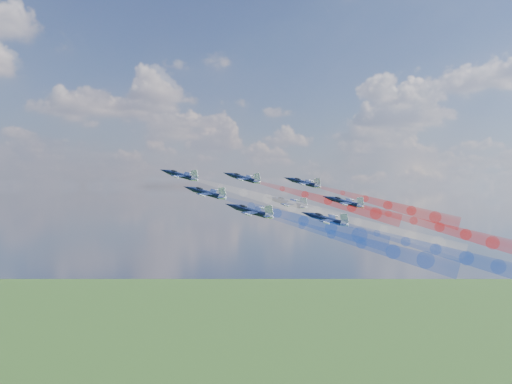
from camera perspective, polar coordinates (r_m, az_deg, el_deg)
jet_lead at (r=163.78m, az=-6.80°, el=1.51°), size 14.15×14.78×6.88m
trail_lead at (r=155.41m, az=1.01°, el=-0.65°), size 25.72×32.43×13.62m
jet_inner_left at (r=148.06m, az=-4.47°, el=-0.09°), size 14.15×14.78×6.88m
trail_inner_left at (r=140.96m, az=4.31°, el=-2.56°), size 25.72×32.43×13.62m
jet_inner_right at (r=171.46m, az=-1.15°, el=1.26°), size 14.15×14.78×6.88m
trail_inner_right at (r=165.26m, az=6.49°, el=-0.80°), size 25.72×32.43×13.62m
jet_outer_left at (r=133.55m, az=-0.44°, el=-1.74°), size 14.15×14.78×6.88m
trail_outer_left at (r=128.44m, az=9.48°, el=-4.52°), size 25.72×32.43×13.62m
jet_center_third at (r=156.31m, az=2.90°, el=-0.99°), size 14.15×14.78×6.88m
trail_center_third at (r=152.14m, az=11.40°, el=-3.30°), size 25.72×32.43×13.62m
jet_outer_right at (r=178.17m, az=4.31°, el=0.84°), size 14.15×14.78×6.88m
trail_outer_right at (r=174.14m, az=11.77°, el=-1.14°), size 25.72×32.43×13.62m
jet_rear_left at (r=141.27m, az=6.37°, el=-2.45°), size 14.15×14.78×6.88m
trail_rear_left at (r=138.86m, az=15.85°, el=-5.00°), size 25.72×32.43×13.62m
jet_rear_right at (r=163.68m, az=7.99°, el=-0.91°), size 14.15×14.78×6.88m
trail_rear_right at (r=161.47m, az=16.16°, el=-3.08°), size 25.72×32.43×13.62m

